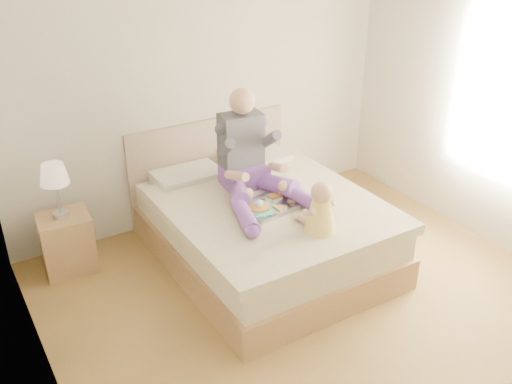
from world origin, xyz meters
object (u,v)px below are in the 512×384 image
baby (320,211)px  bed (260,224)px  nightstand (67,242)px  tray (268,204)px  adult (251,163)px

baby → bed: bearing=89.3°
nightstand → tray: size_ratio=0.98×
adult → tray: bearing=-90.8°
baby → tray: bearing=98.8°
nightstand → tray: (1.48, -0.91, 0.38)m
nightstand → baby: size_ratio=1.26×
bed → tray: (-0.07, -0.22, 0.32)m
nightstand → baby: 2.22m
adult → tray: size_ratio=2.13×
bed → adult: bearing=104.0°
bed → baby: baby is taller
nightstand → tray: tray is taller
bed → tray: 0.40m
nightstand → adult: adult is taller
bed → nightstand: (-1.55, 0.68, -0.06)m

